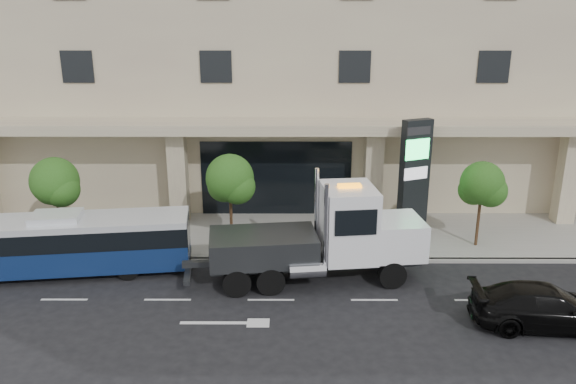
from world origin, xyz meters
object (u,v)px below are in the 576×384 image
object	(u,v)px
tow_truck	(327,238)
city_bus	(60,243)
black_sedan	(546,307)
signage_pylon	(414,179)

from	to	relation	value
tow_truck	city_bus	bearing A→B (deg)	170.75
tow_truck	black_sedan	world-z (taller)	tow_truck
black_sedan	signage_pylon	xyz separation A→B (m)	(-3.08, 8.02, 2.33)
tow_truck	black_sedan	bearing A→B (deg)	-32.71
city_bus	signage_pylon	world-z (taller)	signage_pylon
city_bus	tow_truck	xyz separation A→B (m)	(11.15, -0.49, 0.47)
black_sedan	city_bus	bearing A→B (deg)	81.32
black_sedan	tow_truck	bearing A→B (deg)	67.86
black_sedan	signage_pylon	size ratio (longest dim) A/B	0.90
signage_pylon	city_bus	bearing A→B (deg)	171.05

